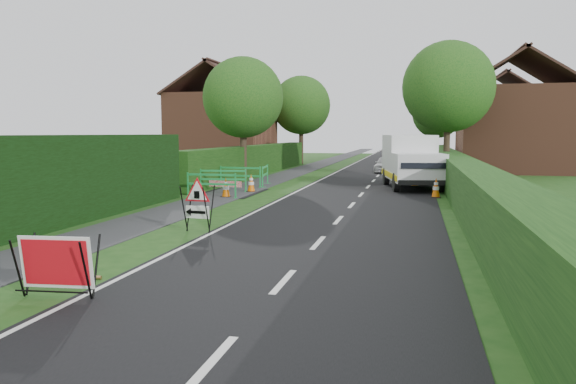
{
  "coord_description": "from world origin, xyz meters",
  "views": [
    {
      "loc": [
        4.66,
        -11.64,
        2.55
      ],
      "look_at": [
        1.38,
        2.76,
        1.0
      ],
      "focal_mm": 35.0,
      "sensor_mm": 36.0,
      "label": 1
    }
  ],
  "objects_px": {
    "triangle_sign": "(196,201)",
    "works_van": "(411,160)",
    "hatchback_car": "(386,164)",
    "red_rect_sign": "(56,263)"
  },
  "relations": [
    {
      "from": "triangle_sign",
      "to": "hatchback_car",
      "type": "xyz_separation_m",
      "value": [
        3.61,
        23.51,
        -0.29
      ]
    },
    {
      "from": "red_rect_sign",
      "to": "hatchback_car",
      "type": "xyz_separation_m",
      "value": [
        3.5,
        29.43,
        -0.02
      ]
    },
    {
      "from": "red_rect_sign",
      "to": "triangle_sign",
      "type": "xyz_separation_m",
      "value": [
        -0.11,
        5.92,
        0.27
      ]
    },
    {
      "from": "works_van",
      "to": "hatchback_car",
      "type": "bearing_deg",
      "value": 88.95
    },
    {
      "from": "works_van",
      "to": "hatchback_car",
      "type": "xyz_separation_m",
      "value": [
        -1.65,
        10.19,
        -0.76
      ]
    },
    {
      "from": "triangle_sign",
      "to": "hatchback_car",
      "type": "distance_m",
      "value": 23.79
    },
    {
      "from": "triangle_sign",
      "to": "works_van",
      "type": "bearing_deg",
      "value": 75.1
    },
    {
      "from": "triangle_sign",
      "to": "hatchback_car",
      "type": "height_order",
      "value": "triangle_sign"
    },
    {
      "from": "red_rect_sign",
      "to": "works_van",
      "type": "bearing_deg",
      "value": 69.43
    },
    {
      "from": "triangle_sign",
      "to": "hatchback_car",
      "type": "bearing_deg",
      "value": 87.92
    }
  ]
}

